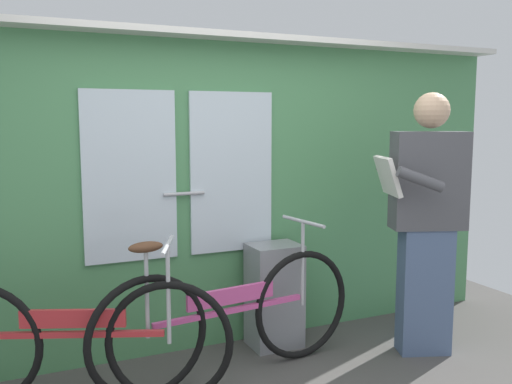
{
  "coord_description": "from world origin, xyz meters",
  "views": [
    {
      "loc": [
        -1.29,
        -2.23,
        1.58
      ],
      "look_at": [
        0.17,
        0.97,
        1.13
      ],
      "focal_mm": 39.29,
      "sensor_mm": 36.0,
      "label": 1
    }
  ],
  "objects_px": {
    "bicycle_leaning_behind": "(72,341)",
    "trash_bin_by_wall": "(274,295)",
    "bicycle_near_door": "(230,316)",
    "passenger_reading_newspaper": "(426,218)"
  },
  "relations": [
    {
      "from": "bicycle_leaning_behind",
      "to": "trash_bin_by_wall",
      "type": "bearing_deg",
      "value": 34.69
    },
    {
      "from": "bicycle_near_door",
      "to": "bicycle_leaning_behind",
      "type": "xyz_separation_m",
      "value": [
        -0.92,
        0.02,
        -0.01
      ]
    },
    {
      "from": "trash_bin_by_wall",
      "to": "passenger_reading_newspaper",
      "type": "bearing_deg",
      "value": -31.05
    },
    {
      "from": "bicycle_leaning_behind",
      "to": "passenger_reading_newspaper",
      "type": "xyz_separation_m",
      "value": [
        2.26,
        -0.22,
        0.55
      ]
    },
    {
      "from": "trash_bin_by_wall",
      "to": "bicycle_leaning_behind",
      "type": "bearing_deg",
      "value": -167.48
    },
    {
      "from": "bicycle_near_door",
      "to": "trash_bin_by_wall",
      "type": "xyz_separation_m",
      "value": [
        0.47,
        0.33,
        -0.02
      ]
    },
    {
      "from": "passenger_reading_newspaper",
      "to": "trash_bin_by_wall",
      "type": "xyz_separation_m",
      "value": [
        -0.87,
        0.52,
        -0.57
      ]
    },
    {
      "from": "bicycle_leaning_behind",
      "to": "trash_bin_by_wall",
      "type": "relative_size",
      "value": 2.26
    },
    {
      "from": "bicycle_near_door",
      "to": "passenger_reading_newspaper",
      "type": "xyz_separation_m",
      "value": [
        1.34,
        -0.19,
        0.54
      ]
    },
    {
      "from": "bicycle_near_door",
      "to": "bicycle_leaning_behind",
      "type": "height_order",
      "value": "bicycle_near_door"
    }
  ]
}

